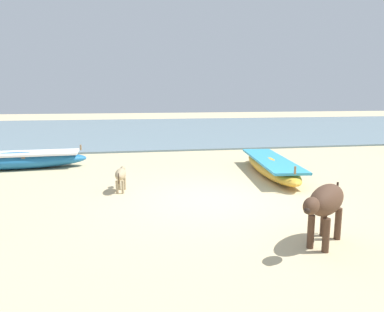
{
  "coord_description": "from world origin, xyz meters",
  "views": [
    {
      "loc": [
        -1.91,
        -8.16,
        2.54
      ],
      "look_at": [
        0.02,
        2.76,
        0.6
      ],
      "focal_mm": 33.37,
      "sensor_mm": 36.0,
      "label": 1
    }
  ],
  "objects_px": {
    "calf_near_dun": "(121,175)",
    "cow_second_adult_dark": "(325,203)",
    "fishing_boat_0": "(271,166)",
    "fishing_boat_2": "(16,160)"
  },
  "relations": [
    {
      "from": "fishing_boat_0",
      "to": "fishing_boat_2",
      "type": "height_order",
      "value": "fishing_boat_2"
    },
    {
      "from": "fishing_boat_0",
      "to": "cow_second_adult_dark",
      "type": "bearing_deg",
      "value": -6.46
    },
    {
      "from": "fishing_boat_2",
      "to": "calf_near_dun",
      "type": "relative_size",
      "value": 5.0
    },
    {
      "from": "calf_near_dun",
      "to": "fishing_boat_2",
      "type": "bearing_deg",
      "value": 51.87
    },
    {
      "from": "fishing_boat_0",
      "to": "calf_near_dun",
      "type": "distance_m",
      "value": 4.84
    },
    {
      "from": "fishing_boat_0",
      "to": "calf_near_dun",
      "type": "relative_size",
      "value": 5.09
    },
    {
      "from": "fishing_boat_2",
      "to": "fishing_boat_0",
      "type": "bearing_deg",
      "value": -18.82
    },
    {
      "from": "fishing_boat_0",
      "to": "calf_near_dun",
      "type": "bearing_deg",
      "value": -68.74
    },
    {
      "from": "fishing_boat_0",
      "to": "cow_second_adult_dark",
      "type": "distance_m",
      "value": 5.42
    },
    {
      "from": "calf_near_dun",
      "to": "cow_second_adult_dark",
      "type": "relative_size",
      "value": 0.7
    }
  ]
}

